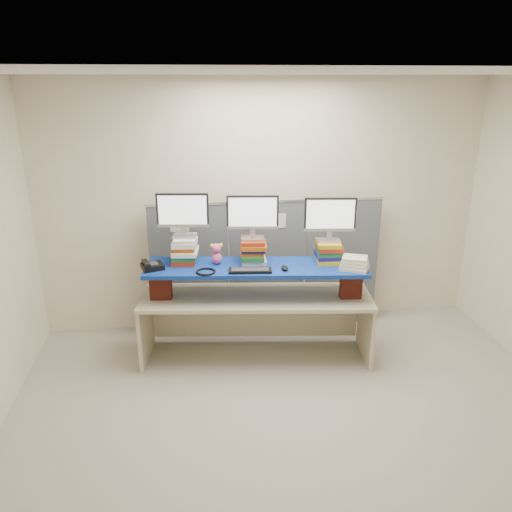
{
  "coord_description": "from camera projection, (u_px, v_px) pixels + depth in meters",
  "views": [
    {
      "loc": [
        -0.86,
        -3.4,
        2.77
      ],
      "look_at": [
        -0.22,
        1.14,
        1.13
      ],
      "focal_mm": 35.0,
      "sensor_mm": 36.0,
      "label": 1
    }
  ],
  "objects": [
    {
      "name": "monitor_center",
      "position": [
        253.0,
        215.0,
        4.85
      ],
      "size": [
        0.51,
        0.17,
        0.44
      ],
      "rotation": [
        0.0,
        0.0,
        -0.13
      ],
      "color": "#9C9BA0",
      "rests_on": "book_stack_center"
    },
    {
      "name": "brick_pier_right",
      "position": [
        351.0,
        284.0,
        4.93
      ],
      "size": [
        0.22,
        0.14,
        0.28
      ],
      "primitive_type": "cube",
      "rotation": [
        0.0,
        0.0,
        -0.13
      ],
      "color": "maroon",
      "rests_on": "desk"
    },
    {
      "name": "book_stack_center",
      "position": [
        253.0,
        250.0,
        4.97
      ],
      "size": [
        0.28,
        0.33,
        0.24
      ],
      "color": "silver",
      "rests_on": "blue_board"
    },
    {
      "name": "book_stack_right",
      "position": [
        329.0,
        251.0,
        4.99
      ],
      "size": [
        0.28,
        0.32,
        0.21
      ],
      "color": "gold",
      "rests_on": "blue_board"
    },
    {
      "name": "keyboard",
      "position": [
        250.0,
        270.0,
        4.75
      ],
      "size": [
        0.42,
        0.18,
        0.03
      ],
      "rotation": [
        0.0,
        0.0,
        -0.1
      ],
      "color": "black",
      "rests_on": "blue_board"
    },
    {
      "name": "blue_board",
      "position": [
        256.0,
        267.0,
        4.91
      ],
      "size": [
        2.22,
        0.81,
        0.04
      ],
      "primitive_type": "cube",
      "rotation": [
        0.0,
        0.0,
        -0.13
      ],
      "color": "#080C69",
      "rests_on": "brick_pier_left"
    },
    {
      "name": "mouse",
      "position": [
        285.0,
        268.0,
        4.79
      ],
      "size": [
        0.08,
        0.12,
        0.04
      ],
      "primitive_type": "ellipsoid",
      "rotation": [
        0.0,
        0.0,
        -0.13
      ],
      "color": "black",
      "rests_on": "blue_board"
    },
    {
      "name": "cubicle_partition",
      "position": [
        267.0,
        266.0,
        5.62
      ],
      "size": [
        2.6,
        0.06,
        1.53
      ],
      "color": "#4A5058",
      "rests_on": "ground"
    },
    {
      "name": "desk",
      "position": [
        256.0,
        308.0,
        5.06
      ],
      "size": [
        2.38,
        0.96,
        0.7
      ],
      "rotation": [
        0.0,
        0.0,
        -0.13
      ],
      "color": "#C3B895",
      "rests_on": "ground"
    },
    {
      "name": "monitor_right",
      "position": [
        330.0,
        217.0,
        4.87
      ],
      "size": [
        0.51,
        0.17,
        0.44
      ],
      "rotation": [
        0.0,
        0.0,
        -0.13
      ],
      "color": "#9C9BA0",
      "rests_on": "book_stack_right"
    },
    {
      "name": "brick_pier_left",
      "position": [
        161.0,
        285.0,
        4.91
      ],
      "size": [
        0.22,
        0.14,
        0.28
      ],
      "primitive_type": "cube",
      "rotation": [
        0.0,
        0.0,
        -0.13
      ],
      "color": "maroon",
      "rests_on": "desk"
    },
    {
      "name": "headset",
      "position": [
        206.0,
        272.0,
        4.72
      ],
      "size": [
        0.22,
        0.22,
        0.02
      ],
      "primitive_type": "torus",
      "rotation": [
        0.0,
        0.0,
        -0.19
      ],
      "color": "black",
      "rests_on": "blue_board"
    },
    {
      "name": "desk_phone",
      "position": [
        152.0,
        266.0,
        4.81
      ],
      "size": [
        0.25,
        0.23,
        0.09
      ],
      "rotation": [
        0.0,
        0.0,
        0.32
      ],
      "color": "black",
      "rests_on": "blue_board"
    },
    {
      "name": "monitor_left",
      "position": [
        183.0,
        212.0,
        4.84
      ],
      "size": [
        0.51,
        0.17,
        0.44
      ],
      "rotation": [
        0.0,
        0.0,
        -0.13
      ],
      "color": "#9C9BA0",
      "rests_on": "book_stack_left"
    },
    {
      "name": "room",
      "position": [
        306.0,
        271.0,
        3.75
      ],
      "size": [
        5.0,
        4.0,
        2.8
      ],
      "color": "beige",
      "rests_on": "ground"
    },
    {
      "name": "binder_stack",
      "position": [
        355.0,
        263.0,
        4.79
      ],
      "size": [
        0.33,
        0.31,
        0.13
      ],
      "rotation": [
        0.0,
        0.0,
        -0.47
      ],
      "color": "beige",
      "rests_on": "blue_board"
    },
    {
      "name": "book_stack_left",
      "position": [
        185.0,
        250.0,
        4.96
      ],
      "size": [
        0.29,
        0.33,
        0.26
      ],
      "color": "maroon",
      "rests_on": "blue_board"
    },
    {
      "name": "plush_toy",
      "position": [
        217.0,
        253.0,
        4.92
      ],
      "size": [
        0.12,
        0.09,
        0.21
      ],
      "rotation": [
        0.0,
        0.0,
        -0.23
      ],
      "color": "#E1558F",
      "rests_on": "blue_board"
    }
  ]
}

